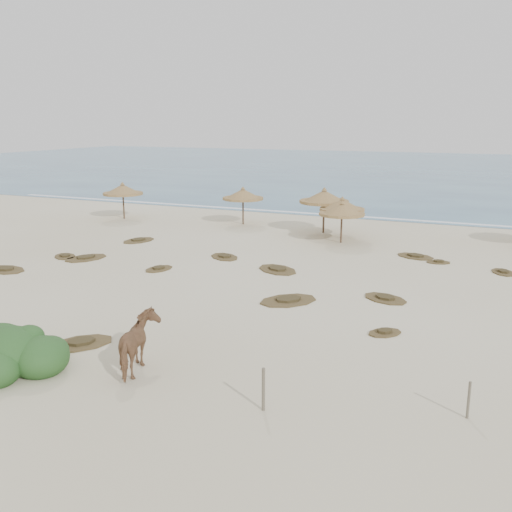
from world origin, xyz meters
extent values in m
plane|color=beige|center=(0.00, 0.00, 0.00)|extent=(160.00, 160.00, 0.00)
cube|color=#265074|center=(0.00, 75.00, 0.00)|extent=(200.00, 100.00, 0.01)
cube|color=silver|center=(0.00, 26.00, 0.00)|extent=(70.00, 0.60, 0.01)
cylinder|color=#4F3928|center=(-16.96, 17.81, 1.08)|extent=(0.12, 0.12, 2.17)
cylinder|color=#9C7947|center=(-16.96, 17.81, 1.98)|extent=(3.51, 3.51, 0.19)
cone|color=#9C7947|center=(-16.96, 17.81, 2.32)|extent=(3.40, 3.40, 0.77)
cone|color=#9C7947|center=(-16.96, 17.81, 2.79)|extent=(0.37, 0.37, 0.23)
cylinder|color=#4F3928|center=(-7.28, 19.29, 1.06)|extent=(0.12, 0.12, 2.12)
cylinder|color=#9C7947|center=(-7.28, 19.29, 1.93)|extent=(3.46, 3.46, 0.18)
cone|color=#9C7947|center=(-7.28, 19.29, 2.27)|extent=(3.34, 3.34, 0.76)
cone|color=#9C7947|center=(-7.28, 19.29, 2.72)|extent=(0.36, 0.36, 0.22)
cylinder|color=#4F3928|center=(-0.80, 18.50, 1.18)|extent=(0.13, 0.13, 2.36)
cylinder|color=#9C7947|center=(-0.80, 18.50, 2.16)|extent=(3.58, 3.58, 0.20)
cone|color=#9C7947|center=(-0.80, 18.50, 2.53)|extent=(3.46, 3.46, 0.84)
cone|color=#9C7947|center=(-0.80, 18.50, 3.03)|extent=(0.40, 0.40, 0.25)
cylinder|color=#4F3928|center=(1.20, 15.73, 1.01)|extent=(0.11, 0.11, 2.01)
cylinder|color=#9C7947|center=(1.20, 15.73, 1.84)|extent=(3.18, 3.18, 0.17)
cone|color=#9C7947|center=(1.20, 15.73, 2.16)|extent=(3.08, 3.08, 0.72)
cone|color=#9C7947|center=(1.20, 15.73, 2.59)|extent=(0.34, 0.34, 0.21)
cylinder|color=#4F3928|center=(0.83, 17.16, 1.04)|extent=(0.12, 0.12, 2.07)
cylinder|color=#9C7947|center=(0.83, 17.16, 1.90)|extent=(3.58, 3.58, 0.18)
cone|color=#9C7947|center=(0.83, 17.16, 2.22)|extent=(3.47, 3.47, 0.74)
cone|color=#9C7947|center=(0.83, 17.16, 2.67)|extent=(0.36, 0.36, 0.22)
imported|color=#906041|center=(0.60, -5.33, 0.90)|extent=(1.65, 2.35, 1.81)
cylinder|color=#645C4B|center=(5.03, -6.03, 0.61)|extent=(0.10, 0.10, 1.21)
cylinder|color=#645C4B|center=(10.07, -4.29, 0.51)|extent=(0.09, 0.09, 1.03)
ellipsoid|color=#295323|center=(-3.13, -6.90, 0.60)|extent=(2.17, 2.17, 1.63)
ellipsoid|color=#295323|center=(-2.16, -6.58, 0.49)|extent=(1.74, 1.74, 1.30)
ellipsoid|color=#295323|center=(-2.48, -5.93, 0.38)|extent=(1.30, 1.30, 0.98)
ellipsoid|color=#295323|center=(-2.81, -6.36, 0.98)|extent=(0.98, 0.98, 0.73)
ellipsoid|color=#295323|center=(-3.46, -6.80, 1.03)|extent=(0.87, 0.87, 0.65)
camera|label=1|loc=(10.40, -18.84, 7.56)|focal=40.00mm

